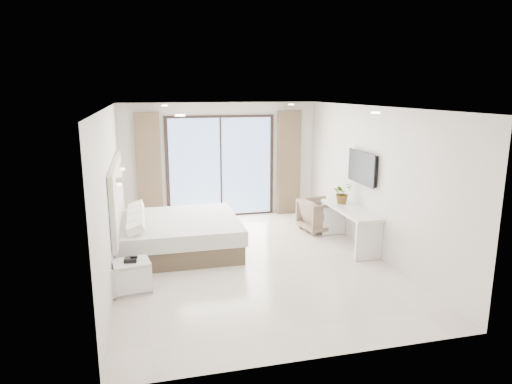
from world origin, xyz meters
TOP-DOWN VIEW (x-y plane):
  - ground at (0.00, 0.00)m, footprint 6.20×6.20m
  - room_shell at (-0.20, 0.84)m, footprint 4.62×6.22m
  - bed at (-1.21, 0.86)m, footprint 2.20×2.10m
  - nightstand at (-2.02, -0.77)m, footprint 0.59×0.52m
  - phone at (-2.02, -0.79)m, footprint 0.20×0.16m
  - console_desk at (2.04, 0.31)m, footprint 0.53×1.70m
  - plant at (2.04, 0.72)m, footprint 0.49×0.52m
  - armchair at (1.85, 1.41)m, footprint 0.81×0.85m

SIDE VIEW (x-z plane):
  - ground at x=0.00m, z-range 0.00..0.00m
  - nightstand at x=-2.02m, z-range 0.00..0.48m
  - bed at x=-1.21m, z-range -0.06..0.70m
  - armchair at x=1.85m, z-range 0.00..0.76m
  - phone at x=-2.02m, z-range 0.49..0.55m
  - console_desk at x=2.04m, z-range 0.18..0.95m
  - plant at x=2.04m, z-range 0.77..1.10m
  - room_shell at x=-0.20m, z-range 0.22..2.94m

